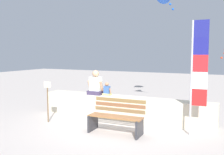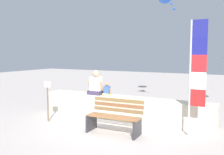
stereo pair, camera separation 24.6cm
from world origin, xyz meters
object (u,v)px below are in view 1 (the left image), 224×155
at_px(flag_banner, 197,69).
at_px(person_adult, 96,85).
at_px(person_child, 107,90).
at_px(park_bench, 116,118).
at_px(sign_post, 48,98).

bearing_deg(flag_banner, person_adult, 168.18).
relative_size(person_adult, person_child, 1.90).
height_order(park_bench, person_adult, person_adult).
height_order(park_bench, person_child, person_child).
height_order(flag_banner, sign_post, flag_banner).
bearing_deg(person_adult, sign_post, -124.60).
xyz_separation_m(person_child, flag_banner, (2.89, -0.69, 0.82)).
bearing_deg(park_bench, sign_post, 179.43).
xyz_separation_m(person_adult, person_child, (0.42, 0.00, -0.15)).
bearing_deg(park_bench, person_child, 125.85).
distance_m(park_bench, person_adult, 2.05).
xyz_separation_m(flag_banner, sign_post, (-4.23, -0.64, -0.96)).
xyz_separation_m(park_bench, person_child, (-0.98, 1.36, 0.48)).
distance_m(person_adult, flag_banner, 3.45).
relative_size(person_adult, sign_post, 0.66).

